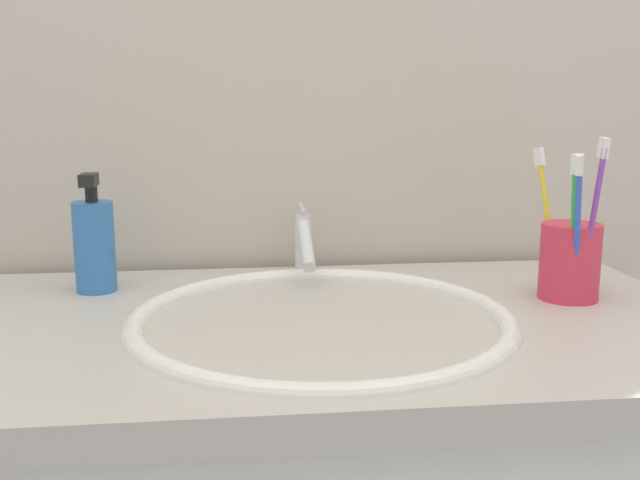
% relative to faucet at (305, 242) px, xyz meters
% --- Properties ---
extents(tiled_wall_back, '(2.13, 0.04, 2.40)m').
position_rel_faucet_xyz_m(tiled_wall_back, '(-0.00, 0.10, 0.30)').
color(tiled_wall_back, beige).
rests_on(tiled_wall_back, ground).
extents(sink_basin, '(0.45, 0.45, 0.11)m').
position_rel_faucet_xyz_m(sink_basin, '(-0.00, -0.22, -0.09)').
color(sink_basin, white).
rests_on(sink_basin, vanity_counter).
extents(faucet, '(0.02, 0.14, 0.10)m').
position_rel_faucet_xyz_m(faucet, '(0.00, 0.00, 0.00)').
color(faucet, silver).
rests_on(faucet, sink_basin).
extents(toothbrush_cup, '(0.08, 0.08, 0.10)m').
position_rel_faucet_xyz_m(toothbrush_cup, '(0.32, -0.15, -0.00)').
color(toothbrush_cup, '#D8334C').
rests_on(toothbrush_cup, vanity_counter).
extents(toothbrush_purple, '(0.02, 0.04, 0.20)m').
position_rel_faucet_xyz_m(toothbrush_purple, '(0.33, -0.19, 0.07)').
color(toothbrush_purple, purple).
rests_on(toothbrush_purple, toothbrush_cup).
extents(toothbrush_blue, '(0.03, 0.05, 0.18)m').
position_rel_faucet_xyz_m(toothbrush_blue, '(0.31, -0.20, 0.06)').
color(toothbrush_blue, blue).
rests_on(toothbrush_blue, toothbrush_cup).
extents(toothbrush_green, '(0.02, 0.02, 0.18)m').
position_rel_faucet_xyz_m(toothbrush_green, '(0.31, -0.18, 0.06)').
color(toothbrush_green, green).
rests_on(toothbrush_green, toothbrush_cup).
extents(toothbrush_yellow, '(0.03, 0.06, 0.19)m').
position_rel_faucet_xyz_m(toothbrush_yellow, '(0.30, -0.12, 0.06)').
color(toothbrush_yellow, yellow).
rests_on(toothbrush_yellow, toothbrush_cup).
extents(soap_dispenser, '(0.05, 0.06, 0.16)m').
position_rel_faucet_xyz_m(soap_dispenser, '(-0.28, -0.05, 0.01)').
color(soap_dispenser, '#3372BF').
rests_on(soap_dispenser, vanity_counter).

